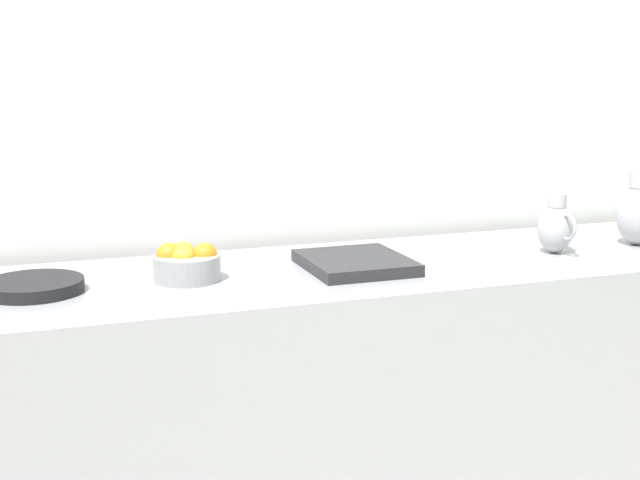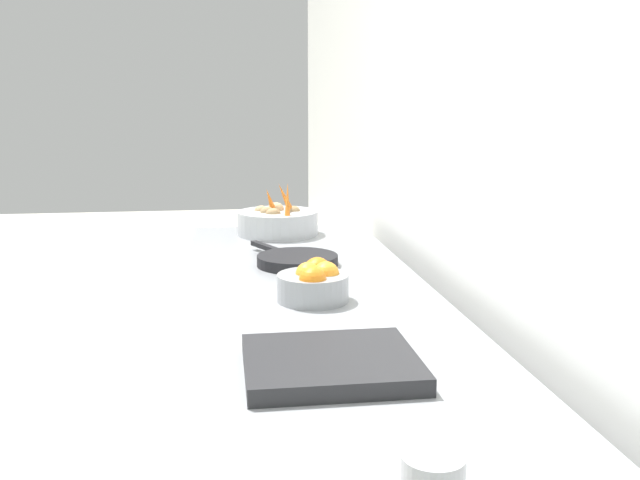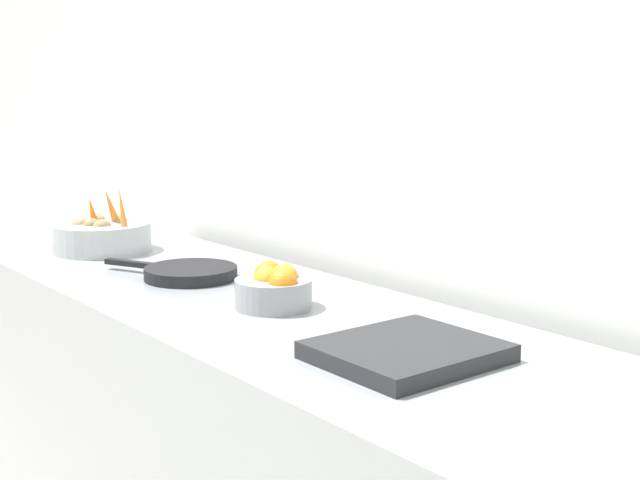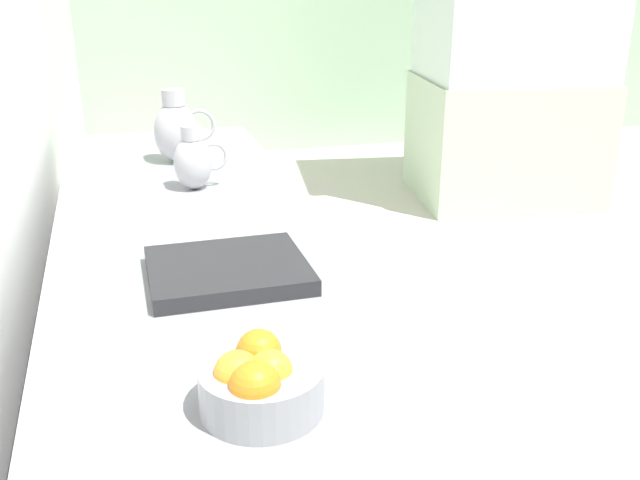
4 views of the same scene
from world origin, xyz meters
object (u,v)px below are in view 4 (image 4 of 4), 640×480
metal_pitcher_tall (176,130)px  glass_block_booth (512,50)px  metal_pitcher_short (193,161)px  orange_bowl (259,382)px

metal_pitcher_tall → glass_block_booth: size_ratio=0.12×
metal_pitcher_short → metal_pitcher_tall: bearing=92.6°
orange_bowl → glass_block_booth: bearing=54.6°
orange_bowl → metal_pitcher_short: 1.21m
orange_bowl → metal_pitcher_short: size_ratio=0.98×
orange_bowl → metal_pitcher_tall: metal_pitcher_tall is taller
metal_pitcher_short → orange_bowl: bearing=-92.2°
metal_pitcher_short → glass_block_booth: 3.28m
metal_pitcher_tall → metal_pitcher_short: 0.35m
orange_bowl → metal_pitcher_tall: (0.03, 1.56, 0.07)m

